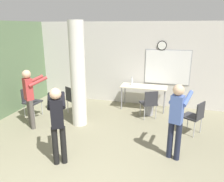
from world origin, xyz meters
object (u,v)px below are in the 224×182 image
at_px(person_watching_back, 30,95).
at_px(person_playing_front, 57,120).
at_px(person_playing_side, 177,116).
at_px(chair_table_right, 149,102).
at_px(folding_table, 144,88).
at_px(bottle_on_table, 132,82).
at_px(chair_mid_room, 195,115).
at_px(chair_near_pillar, 73,98).
at_px(chair_by_left_wall, 30,100).

xyz_separation_m(person_watching_back, person_playing_front, (1.50, -1.22, -0.01)).
height_order(person_watching_back, person_playing_side, person_playing_side).
bearing_deg(person_playing_front, chair_table_right, 62.01).
xyz_separation_m(folding_table, chair_table_right, (0.28, -0.74, -0.20)).
bearing_deg(bottle_on_table, chair_mid_room, -37.83).
relative_size(bottle_on_table, chair_near_pillar, 0.32).
relative_size(folding_table, chair_by_left_wall, 1.70).
height_order(chair_near_pillar, person_playing_front, person_playing_front).
distance_m(chair_mid_room, person_playing_front, 3.37).
bearing_deg(chair_mid_room, folding_table, 136.56).
height_order(bottle_on_table, chair_by_left_wall, bottle_on_table).
bearing_deg(person_playing_side, folding_table, 111.12).
distance_m(person_playing_front, person_playing_side, 2.33).
xyz_separation_m(chair_table_right, person_playing_front, (-1.44, -2.71, 0.42)).
bearing_deg(chair_mid_room, chair_table_right, 151.08).
bearing_deg(bottle_on_table, person_playing_front, -102.08).
bearing_deg(person_watching_back, chair_by_left_wall, 127.56).
height_order(chair_table_right, person_playing_front, person_playing_front).
xyz_separation_m(folding_table, chair_mid_room, (1.49, -1.41, -0.20)).
bearing_deg(chair_near_pillar, chair_by_left_wall, -156.61).
height_order(chair_by_left_wall, person_playing_front, person_playing_front).
height_order(chair_mid_room, person_playing_side, person_playing_side).
distance_m(folding_table, person_playing_front, 3.65).
distance_m(person_watching_back, person_playing_side, 3.71).
distance_m(folding_table, person_playing_side, 2.84).
xyz_separation_m(chair_mid_room, person_playing_side, (-0.47, -1.23, 0.43)).
relative_size(chair_table_right, person_watching_back, 0.55).
bearing_deg(folding_table, chair_near_pillar, -153.04).
bearing_deg(chair_table_right, chair_by_left_wall, -167.03).
bearing_deg(bottle_on_table, chair_near_pillar, -145.74).
relative_size(bottle_on_table, person_watching_back, 0.18).
height_order(folding_table, chair_near_pillar, chair_near_pillar).
bearing_deg(chair_table_right, chair_mid_room, -28.92).
relative_size(bottle_on_table, person_playing_side, 0.18).
distance_m(chair_table_right, chair_near_pillar, 2.32).
bearing_deg(chair_by_left_wall, person_playing_front, -43.20).
distance_m(chair_mid_room, person_watching_back, 4.26).
distance_m(person_watching_back, person_playing_front, 1.93).
height_order(folding_table, person_playing_side, person_playing_side).
height_order(person_playing_front, person_playing_side, person_playing_side).
xyz_separation_m(folding_table, bottle_on_table, (-0.41, 0.07, 0.17)).
bearing_deg(person_watching_back, chair_near_pillar, 61.95).
xyz_separation_m(chair_near_pillar, chair_by_left_wall, (-1.18, -0.51, 0.00)).
bearing_deg(bottle_on_table, chair_by_left_wall, -150.05).
bearing_deg(person_watching_back, chair_mid_room, 11.26).
distance_m(bottle_on_table, chair_by_left_wall, 3.24).
distance_m(bottle_on_table, chair_near_pillar, 1.99).
distance_m(chair_near_pillar, chair_by_left_wall, 1.28).
height_order(bottle_on_table, chair_table_right, bottle_on_table).
xyz_separation_m(chair_by_left_wall, person_watching_back, (0.54, -0.70, 0.43)).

